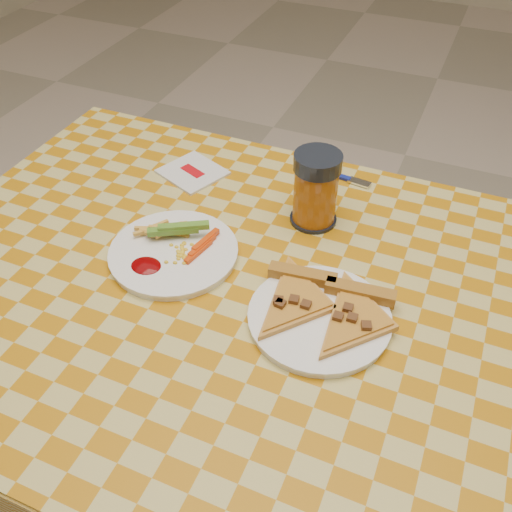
% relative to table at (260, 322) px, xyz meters
% --- Properties ---
extents(ground, '(8.00, 8.00, 0.00)m').
position_rel_table_xyz_m(ground, '(0.00, 0.00, -0.68)').
color(ground, beige).
rests_on(ground, ground).
extents(table, '(1.28, 0.88, 0.76)m').
position_rel_table_xyz_m(table, '(0.00, 0.00, 0.00)').
color(table, silver).
rests_on(table, ground).
extents(plate_left, '(0.25, 0.25, 0.01)m').
position_rel_table_xyz_m(plate_left, '(-0.18, 0.02, 0.08)').
color(plate_left, white).
rests_on(plate_left, table).
extents(plate_right, '(0.29, 0.29, 0.01)m').
position_rel_table_xyz_m(plate_right, '(0.11, -0.02, 0.08)').
color(plate_right, white).
rests_on(plate_right, table).
extents(fries_veggies, '(0.16, 0.15, 0.04)m').
position_rel_table_xyz_m(fries_veggies, '(-0.19, 0.04, 0.10)').
color(fries_veggies, gold).
rests_on(fries_veggies, plate_left).
extents(pizza_slices, '(0.26, 0.23, 0.02)m').
position_rel_table_xyz_m(pizza_slices, '(0.11, -0.01, 0.09)').
color(pizza_slices, gold).
rests_on(pizza_slices, plate_right).
extents(drink_glass, '(0.09, 0.09, 0.15)m').
position_rel_table_xyz_m(drink_glass, '(0.02, 0.22, 0.15)').
color(drink_glass, black).
rests_on(drink_glass, table).
extents(napkin, '(0.15, 0.15, 0.01)m').
position_rel_table_xyz_m(napkin, '(-0.27, 0.27, 0.08)').
color(napkin, silver).
rests_on(napkin, table).
extents(fork, '(0.15, 0.03, 0.01)m').
position_rel_table_xyz_m(fork, '(0.02, 0.38, 0.08)').
color(fork, navy).
rests_on(fork, table).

